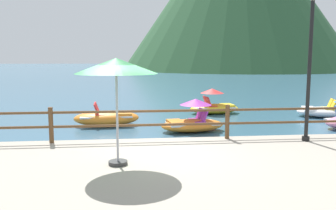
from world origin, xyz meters
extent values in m
plane|color=#38607A|center=(0.00, 40.00, 0.00)|extent=(200.00, 200.00, 0.00)
cube|color=#A39989|center=(0.00, -2.20, 0.20)|extent=(28.00, 8.00, 0.40)
cylinder|color=brown|center=(-2.38, 1.55, 0.88)|extent=(0.12, 0.12, 0.95)
cylinder|color=brown|center=(2.38, 1.55, 0.88)|extent=(0.12, 0.12, 0.95)
cylinder|color=brown|center=(0.00, 1.55, 1.21)|extent=(23.80, 0.07, 0.07)
cylinder|color=brown|center=(0.00, 1.55, 0.83)|extent=(23.80, 0.07, 0.07)
cylinder|color=black|center=(4.44, 1.07, 2.26)|extent=(0.10, 0.10, 3.72)
cylinder|color=black|center=(4.44, 1.07, 0.46)|extent=(0.20, 0.20, 0.12)
cylinder|color=#B2B2B7|center=(-0.57, -0.60, 1.40)|extent=(0.05, 0.05, 2.00)
cone|color=#338E4C|center=(-0.57, -0.60, 2.48)|extent=(1.70, 1.70, 0.32)
cylinder|color=#333333|center=(-0.57, -0.60, 0.44)|extent=(0.40, 0.40, 0.08)
ellipsoid|color=yellow|center=(3.65, 8.42, 0.23)|extent=(2.43, 1.35, 0.46)
cube|color=silver|center=(3.65, 8.42, 0.31)|extent=(1.90, 1.10, 0.06)
cube|color=red|center=(3.49, 8.17, 0.38)|extent=(0.43, 0.43, 0.08)
cube|color=red|center=(3.31, 8.16, 0.60)|extent=(0.24, 0.42, 0.43)
cube|color=red|center=(3.46, 8.64, 0.38)|extent=(0.43, 0.43, 0.08)
cube|color=red|center=(3.28, 8.62, 0.60)|extent=(0.24, 0.42, 0.43)
cube|color=yellow|center=(4.29, 8.47, 0.37)|extent=(0.58, 0.85, 0.12)
cone|color=red|center=(3.53, 8.41, 1.08)|extent=(1.19, 1.19, 0.22)
ellipsoid|color=orange|center=(1.92, 4.48, 0.22)|extent=(2.44, 1.50, 0.44)
cube|color=silver|center=(1.92, 4.48, 0.30)|extent=(1.91, 1.22, 0.06)
cube|color=purple|center=(2.05, 4.74, 0.37)|extent=(0.45, 0.45, 0.08)
cube|color=purple|center=(2.23, 4.77, 0.59)|extent=(0.26, 0.42, 0.43)
cube|color=purple|center=(2.12, 4.27, 0.37)|extent=(0.45, 0.45, 0.08)
cube|color=purple|center=(2.30, 4.29, 0.59)|extent=(0.26, 0.42, 0.43)
cube|color=orange|center=(1.29, 4.40, 0.36)|extent=(0.62, 0.90, 0.12)
cone|color=purple|center=(2.03, 4.50, 1.07)|extent=(1.28, 1.28, 0.22)
ellipsoid|color=white|center=(8.27, 6.98, 0.22)|extent=(2.55, 1.91, 0.44)
cube|color=silver|center=(8.27, 6.98, 0.30)|extent=(2.00, 1.54, 0.06)
cube|color=yellow|center=(8.51, 7.18, 0.37)|extent=(0.50, 0.50, 0.08)
cube|color=yellow|center=(8.69, 7.13, 0.59)|extent=(0.31, 0.44, 0.43)
cube|color=yellow|center=(8.36, 6.68, 0.37)|extent=(0.50, 0.50, 0.08)
cube|color=yellow|center=(8.53, 6.63, 0.59)|extent=(0.31, 0.44, 0.43)
cube|color=white|center=(7.68, 7.16, 0.36)|extent=(0.74, 1.02, 0.12)
ellipsoid|color=orange|center=(-1.22, 5.93, 0.29)|extent=(2.58, 1.40, 0.58)
cube|color=silver|center=(-1.22, 5.93, 0.39)|extent=(2.01, 1.15, 0.06)
cube|color=red|center=(-1.40, 5.67, 0.46)|extent=(0.42, 0.42, 0.08)
cube|color=red|center=(-1.58, 5.66, 0.68)|extent=(0.23, 0.41, 0.43)
cube|color=red|center=(-1.43, 6.18, 0.46)|extent=(0.42, 0.42, 0.08)
cube|color=red|center=(-1.61, 6.17, 0.68)|extent=(0.23, 0.41, 0.43)
cube|color=orange|center=(-0.53, 5.97, 0.45)|extent=(0.60, 0.92, 0.12)
cone|color=#2D5633|center=(12.98, 74.97, 10.76)|extent=(27.09, 27.09, 21.52)
camera|label=1|loc=(-0.28, -7.99, 2.66)|focal=38.24mm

